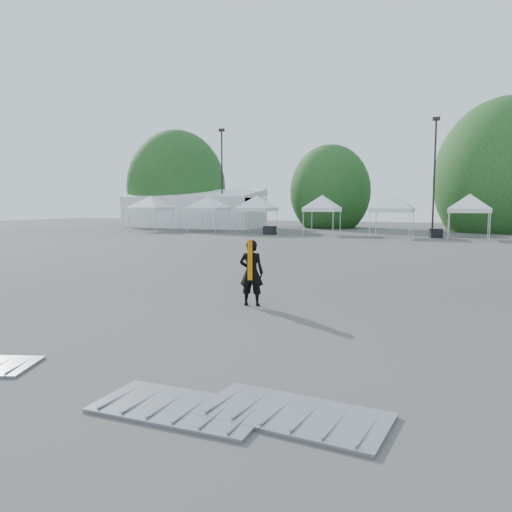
% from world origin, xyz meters
% --- Properties ---
extents(ground, '(120.00, 120.00, 0.00)m').
position_xyz_m(ground, '(0.00, 0.00, 0.00)').
color(ground, '#474442').
rests_on(ground, ground).
extents(marquee, '(15.00, 6.25, 4.23)m').
position_xyz_m(marquee, '(-22.00, 35.00, 1.97)').
color(marquee, white).
rests_on(marquee, ground).
extents(light_pole_west, '(0.60, 0.25, 10.30)m').
position_xyz_m(light_pole_west, '(-18.00, 34.00, 5.77)').
color(light_pole_west, black).
rests_on(light_pole_west, ground).
extents(light_pole_east, '(0.60, 0.25, 9.80)m').
position_xyz_m(light_pole_east, '(3.00, 32.00, 5.52)').
color(light_pole_east, black).
rests_on(light_pole_east, ground).
extents(tree_far_w, '(4.80, 4.80, 7.30)m').
position_xyz_m(tree_far_w, '(-26.00, 38.00, 4.54)').
color(tree_far_w, '#382314').
rests_on(tree_far_w, ground).
extents(tree_mid_w, '(4.16, 4.16, 6.33)m').
position_xyz_m(tree_mid_w, '(-8.00, 40.00, 3.93)').
color(tree_mid_w, '#382314').
rests_on(tree_mid_w, ground).
extents(tree_mid_e, '(5.12, 5.12, 7.79)m').
position_xyz_m(tree_mid_e, '(9.00, 39.00, 4.84)').
color(tree_mid_e, '#382314').
rests_on(tree_mid_e, ground).
extents(tent_a, '(4.58, 4.58, 3.88)m').
position_xyz_m(tent_a, '(-22.41, 27.52, 3.06)').
color(tent_a, silver).
rests_on(tent_a, ground).
extents(tent_b, '(4.41, 4.41, 3.88)m').
position_xyz_m(tent_b, '(-16.60, 28.37, 3.06)').
color(tent_b, silver).
rests_on(tent_b, ground).
extents(tent_c, '(4.22, 4.22, 3.88)m').
position_xyz_m(tent_c, '(-11.64, 28.24, 3.06)').
color(tent_c, silver).
rests_on(tent_c, ground).
extents(tent_d, '(3.88, 3.88, 3.88)m').
position_xyz_m(tent_d, '(-5.66, 28.26, 3.06)').
color(tent_d, silver).
rests_on(tent_d, ground).
extents(tent_e, '(4.45, 4.45, 3.88)m').
position_xyz_m(tent_e, '(0.26, 27.20, 3.06)').
color(tent_e, silver).
rests_on(tent_e, ground).
extents(tent_f, '(4.18, 4.18, 3.88)m').
position_xyz_m(tent_f, '(5.80, 27.28, 3.06)').
color(tent_f, silver).
rests_on(tent_f, ground).
extents(man, '(0.68, 0.51, 1.70)m').
position_xyz_m(man, '(0.57, -1.46, 0.85)').
color(man, black).
rests_on(man, ground).
extents(barrier_mid, '(2.19, 1.10, 0.07)m').
position_xyz_m(barrier_mid, '(2.31, -7.78, 0.03)').
color(barrier_mid, '#93959A').
rests_on(barrier_mid, ground).
extents(barrier_right, '(2.38, 1.34, 0.07)m').
position_xyz_m(barrier_right, '(3.69, -7.43, 0.04)').
color(barrier_right, '#93959A').
rests_on(barrier_right, ground).
extents(crate_west, '(1.06, 0.90, 0.72)m').
position_xyz_m(crate_west, '(-9.57, 26.06, 0.36)').
color(crate_west, black).
rests_on(crate_west, ground).
extents(crate_mid, '(1.07, 0.95, 0.69)m').
position_xyz_m(crate_mid, '(3.52, 27.37, 0.35)').
color(crate_mid, black).
rests_on(crate_mid, ground).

